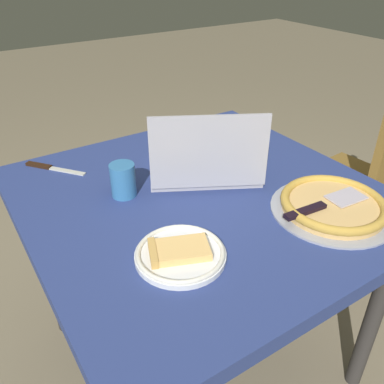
% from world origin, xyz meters
% --- Properties ---
extents(ground_plane, '(12.00, 12.00, 0.00)m').
position_xyz_m(ground_plane, '(0.00, 0.00, 0.00)').
color(ground_plane, '#82745C').
extents(dining_table, '(1.04, 1.04, 0.75)m').
position_xyz_m(dining_table, '(0.00, 0.00, 0.67)').
color(dining_table, navy).
rests_on(dining_table, ground_plane).
extents(laptop, '(0.39, 0.43, 0.25)m').
position_xyz_m(laptop, '(0.08, -0.06, 0.80)').
color(laptop, '#ADABB2').
rests_on(laptop, dining_table).
extents(pizza_plate, '(0.22, 0.22, 0.04)m').
position_xyz_m(pizza_plate, '(-0.22, 0.21, 0.76)').
color(pizza_plate, white).
rests_on(pizza_plate, dining_table).
extents(pizza_tray, '(0.35, 0.35, 0.04)m').
position_xyz_m(pizza_tray, '(-0.28, -0.26, 0.77)').
color(pizza_tray, '#989CAB').
rests_on(pizza_tray, dining_table).
extents(table_knife, '(0.19, 0.16, 0.01)m').
position_xyz_m(table_knife, '(0.41, 0.35, 0.75)').
color(table_knife, beige).
rests_on(table_knife, dining_table).
extents(drink_cup, '(0.08, 0.08, 0.10)m').
position_xyz_m(drink_cup, '(0.12, 0.20, 0.80)').
color(drink_cup, teal).
rests_on(drink_cup, dining_table).
extents(chair_near, '(0.42, 0.42, 0.92)m').
position_xyz_m(chair_near, '(0.03, -0.92, 0.52)').
color(chair_near, brown).
rests_on(chair_near, ground_plane).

